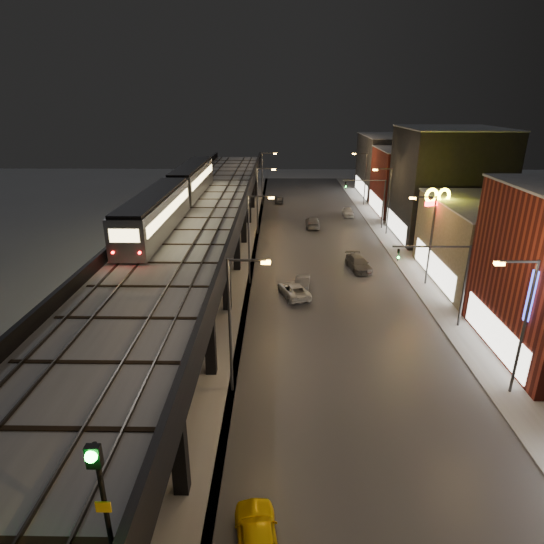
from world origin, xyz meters
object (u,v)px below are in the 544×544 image
object	(u,v)px
car_mid_silver	(294,290)
car_mid_dark	(313,223)
rail_signal	(98,477)
car_near_white	(303,282)
car_far_white	(279,200)
car_onc_red	(348,212)
car_onc_white	(358,264)
subway_train	(177,193)
car_taxi	(257,541)

from	to	relation	value
car_mid_silver	car_mid_dark	size ratio (longest dim) A/B	0.93
rail_signal	car_mid_dark	world-z (taller)	rail_signal
car_near_white	car_far_white	size ratio (longest dim) A/B	1.04
car_mid_silver	car_onc_red	distance (m)	32.69
car_onc_white	car_mid_dark	bearing A→B (deg)	93.33
subway_train	car_mid_silver	bearing A→B (deg)	-33.16
car_mid_silver	car_onc_red	size ratio (longest dim) A/B	1.18
subway_train	car_taxi	size ratio (longest dim) A/B	7.89
car_taxi	rail_signal	bearing A→B (deg)	46.32
car_onc_white	car_onc_red	bearing A→B (deg)	75.62
subway_train	car_onc_red	xyz separation A→B (m)	(21.65, 23.34, -7.62)
car_taxi	car_near_white	world-z (taller)	car_taxi
subway_train	car_near_white	bearing A→B (deg)	-24.11
subway_train	car_mid_dark	bearing A→B (deg)	46.88
car_onc_red	car_mid_silver	bearing A→B (deg)	-106.02
car_near_white	car_onc_white	bearing A→B (deg)	-134.37
car_taxi	subway_train	bearing A→B (deg)	-81.51
rail_signal	car_mid_dark	distance (m)	56.89
car_mid_silver	car_onc_white	size ratio (longest dim) A/B	0.97
car_near_white	car_far_white	bearing A→B (deg)	-80.36
car_near_white	car_mid_silver	size ratio (longest dim) A/B	0.82
car_taxi	car_mid_dark	size ratio (longest dim) A/B	0.87
subway_train	car_far_white	bearing A→B (deg)	71.92
car_near_white	car_mid_dark	bearing A→B (deg)	-90.19
car_far_white	car_onc_white	xyz separation A→B (m)	(8.67, -33.60, 0.07)
car_taxi	car_far_white	distance (m)	66.89
car_taxi	car_far_white	xyz separation A→B (m)	(0.81, 66.89, -0.12)
car_far_white	car_onc_red	xyz separation A→B (m)	(10.90, -9.60, 0.05)
rail_signal	car_far_white	size ratio (longest dim) A/B	0.92
rail_signal	car_near_white	distance (m)	34.69
car_mid_silver	car_mid_dark	bearing A→B (deg)	-115.44
car_taxi	car_onc_white	distance (m)	34.62
subway_train	car_mid_dark	xyz separation A→B (m)	(15.61, 16.67, -7.57)
car_near_white	rail_signal	bearing A→B (deg)	84.72
rail_signal	car_mid_dark	bearing A→B (deg)	80.58
rail_signal	car_mid_silver	bearing A→B (deg)	79.45
car_mid_dark	car_onc_red	world-z (taller)	car_mid_dark
car_taxi	car_onc_white	bearing A→B (deg)	-113.73
car_taxi	car_near_white	xyz separation A→B (m)	(3.15, 28.09, -0.11)
car_mid_dark	car_onc_red	size ratio (longest dim) A/B	1.26
car_near_white	car_onc_white	distance (m)	8.20
subway_train	car_onc_white	xyz separation A→B (m)	(19.42, -0.65, -7.60)
rail_signal	car_onc_red	world-z (taller)	rail_signal
car_taxi	car_onc_red	xyz separation A→B (m)	(11.71, 57.29, -0.07)
rail_signal	car_taxi	xyz separation A→B (m)	(3.54, 4.90, -8.28)
car_far_white	car_near_white	bearing A→B (deg)	94.52
subway_train	car_mid_silver	size ratio (longest dim) A/B	7.37
car_onc_white	car_onc_red	size ratio (longest dim) A/B	1.21
car_mid_dark	car_far_white	distance (m)	16.98
rail_signal	car_onc_white	bearing A→B (deg)	71.17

